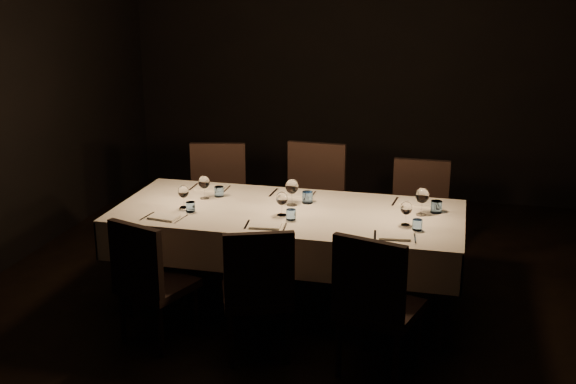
% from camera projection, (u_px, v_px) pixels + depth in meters
% --- Properties ---
extents(room, '(5.01, 6.01, 3.01)m').
position_uv_depth(room, '(288.00, 110.00, 5.04)').
color(room, black).
rests_on(room, ground).
extents(dining_table, '(2.52, 1.12, 0.76)m').
position_uv_depth(dining_table, '(288.00, 220.00, 5.27)').
color(dining_table, black).
rests_on(dining_table, ground).
extents(chair_near_left, '(0.54, 0.54, 0.89)m').
position_uv_depth(chair_near_left, '(148.00, 277.00, 4.76)').
color(chair_near_left, black).
rests_on(chair_near_left, ground).
extents(place_setting_near_left, '(0.31, 0.39, 0.17)m').
position_uv_depth(place_setting_near_left, '(179.00, 203.00, 5.20)').
color(place_setting_near_left, silver).
rests_on(place_setting_near_left, dining_table).
extents(chair_near_center, '(0.57, 0.57, 0.91)m').
position_uv_depth(chair_near_center, '(258.00, 287.00, 4.58)').
color(chair_near_center, black).
rests_on(chair_near_center, ground).
extents(place_setting_near_center, '(0.32, 0.40, 0.17)m').
position_uv_depth(place_setting_near_center, '(279.00, 210.00, 5.03)').
color(place_setting_near_center, silver).
rests_on(place_setting_near_center, dining_table).
extents(chair_near_right, '(0.57, 0.57, 0.95)m').
position_uv_depth(chair_near_right, '(375.00, 300.00, 4.35)').
color(chair_near_right, black).
rests_on(chair_near_right, ground).
extents(place_setting_near_right, '(0.31, 0.39, 0.17)m').
position_uv_depth(place_setting_near_right, '(405.00, 220.00, 4.83)').
color(place_setting_near_right, silver).
rests_on(place_setting_near_right, dining_table).
extents(chair_far_left, '(0.57, 0.57, 1.00)m').
position_uv_depth(chair_far_left, '(217.00, 197.00, 6.27)').
color(chair_far_left, black).
rests_on(chair_far_left, ground).
extents(place_setting_far_left, '(0.33, 0.40, 0.18)m').
position_uv_depth(place_setting_far_left, '(209.00, 186.00, 5.59)').
color(place_setting_far_left, silver).
rests_on(place_setting_far_left, dining_table).
extents(chair_far_center, '(0.52, 0.52, 1.04)m').
position_uv_depth(chair_far_center, '(312.00, 201.00, 6.11)').
color(chair_far_center, black).
rests_on(chair_far_center, ground).
extents(place_setting_far_center, '(0.36, 0.42, 0.20)m').
position_uv_depth(place_setting_far_center, '(296.00, 191.00, 5.43)').
color(place_setting_far_center, silver).
rests_on(place_setting_far_center, dining_table).
extents(chair_far_right, '(0.46, 0.46, 0.96)m').
position_uv_depth(chair_far_right, '(419.00, 214.00, 5.91)').
color(chair_far_right, black).
rests_on(chair_far_right, ground).
extents(place_setting_far_right, '(0.37, 0.42, 0.20)m').
position_uv_depth(place_setting_far_right, '(423.00, 201.00, 5.21)').
color(place_setting_far_right, silver).
rests_on(place_setting_far_right, dining_table).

